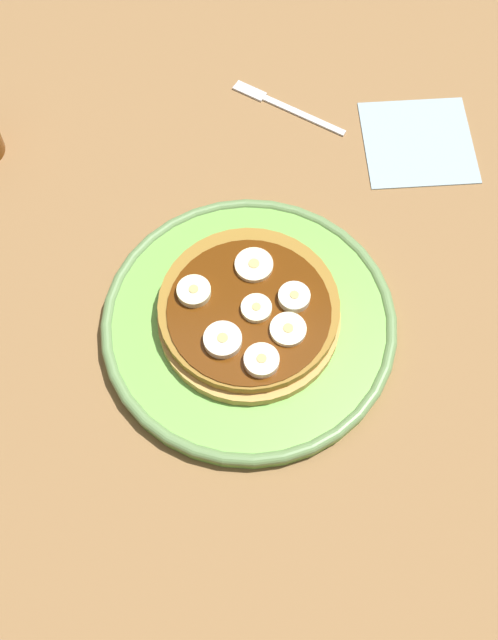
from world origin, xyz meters
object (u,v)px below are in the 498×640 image
object	(u,v)px
napkin	(418,142)
plate	(249,324)
banana_slice_5	(194,292)
fork	(282,105)
pancake_stack	(248,314)
banana_slice_4	(223,340)
banana_slice_6	(262,361)
banana_slice_0	(256,311)
banana_slice_3	(294,297)
banana_slice_2	(288,330)
banana_slice_1	(254,265)

from	to	relation	value
napkin	plate	bearing A→B (deg)	49.29
plate	banana_slice_5	distance (cm)	5.89
fork	pancake_stack	bearing A→B (deg)	80.48
fork	banana_slice_4	bearing A→B (deg)	77.34
banana_slice_6	banana_slice_0	bearing A→B (deg)	-86.80
banana_slice_0	banana_slice_5	size ratio (longest dim) A/B	0.90
plate	banana_slice_4	xyz separation A→B (cm)	(2.30, 3.00, 3.06)
banana_slice_3	banana_slice_5	world-z (taller)	same
banana_slice_2	banana_slice_5	world-z (taller)	banana_slice_5
banana_slice_4	banana_slice_5	bearing A→B (deg)	-62.88
banana_slice_2	banana_slice_6	bearing A→B (deg)	50.85
plate	napkin	size ratio (longest dim) A/B	2.39
banana_slice_5	banana_slice_2	bearing A→B (deg)	154.26
banana_slice_0	banana_slice_4	world-z (taller)	banana_slice_4
banana_slice_2	fork	world-z (taller)	banana_slice_2
banana_slice_2	banana_slice_4	xyz separation A→B (cm)	(5.55, 0.90, 0.15)
plate	pancake_stack	xyz separation A→B (cm)	(0.12, -0.22, 1.62)
plate	banana_slice_3	world-z (taller)	banana_slice_3
banana_slice_0	fork	xyz separation A→B (cm)	(-3.54, -25.99, -3.67)
napkin	fork	world-z (taller)	fork
pancake_stack	banana_slice_4	bearing A→B (deg)	55.89
pancake_stack	banana_slice_0	xyz separation A→B (cm)	(-0.75, 0.41, 1.30)
banana_slice_6	banana_slice_5	bearing A→B (deg)	-50.13
banana_slice_4	banana_slice_5	size ratio (longest dim) A/B	1.10
banana_slice_0	banana_slice_5	bearing A→B (deg)	-19.96
banana_slice_0	banana_slice_5	world-z (taller)	banana_slice_5
banana_slice_1	banana_slice_6	size ratio (longest dim) A/B	1.14
banana_slice_0	banana_slice_5	xyz separation A→B (cm)	(5.36, -1.95, 0.11)
plate	fork	xyz separation A→B (cm)	(-4.17, -25.79, -0.74)
banana_slice_3	banana_slice_5	bearing A→B (deg)	-5.43
pancake_stack	banana_slice_3	size ratio (longest dim) A/B	5.98
banana_slice_1	fork	xyz separation A→B (cm)	(-3.61, -21.47, -3.65)
plate	banana_slice_5	xyz separation A→B (cm)	(4.73, -1.75, 3.04)
banana_slice_3	banana_slice_0	bearing A→B (deg)	18.87
banana_slice_2	fork	size ratio (longest dim) A/B	0.27
banana_slice_0	banana_slice_3	world-z (taller)	banana_slice_3
banana_slice_4	napkin	bearing A→B (deg)	-130.31
banana_slice_6	fork	bearing A→B (deg)	-96.06
banana_slice_2	banana_slice_5	xyz separation A→B (cm)	(7.98, -3.85, 0.13)
plate	pancake_stack	distance (cm)	1.64
banana_slice_0	fork	world-z (taller)	banana_slice_0
pancake_stack	banana_slice_6	bearing A→B (deg)	101.07
banana_slice_1	fork	bearing A→B (deg)	-99.56
pancake_stack	banana_slice_5	xyz separation A→B (cm)	(4.61, -1.54, 1.41)
banana_slice_1	fork	size ratio (longest dim) A/B	0.30
fork	banana_slice_6	bearing A→B (deg)	83.94
banana_slice_2	banana_slice_6	distance (cm)	3.73
plate	banana_slice_6	distance (cm)	5.92
pancake_stack	banana_slice_2	size ratio (longest dim) A/B	5.32
banana_slice_3	napkin	world-z (taller)	banana_slice_3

